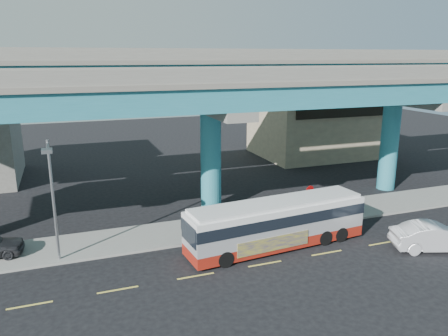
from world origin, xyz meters
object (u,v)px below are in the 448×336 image
object	(u,v)px
street_lamp	(51,185)
transit_bus	(277,222)
sedan	(435,237)
stop_sign	(310,196)

from	to	relation	value
street_lamp	transit_bus	bearing A→B (deg)	-8.93
sedan	stop_sign	world-z (taller)	stop_sign
sedan	street_lamp	world-z (taller)	street_lamp
transit_bus	stop_sign	distance (m)	4.65
sedan	stop_sign	xyz separation A→B (m)	(-4.76, 6.29, 1.18)
street_lamp	sedan	bearing A→B (deg)	-14.97
transit_bus	street_lamp	size ratio (longest dim) A/B	1.68
transit_bus	sedan	size ratio (longest dim) A/B	2.17
sedan	transit_bus	bearing A→B (deg)	86.04
transit_bus	sedan	distance (m)	9.34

